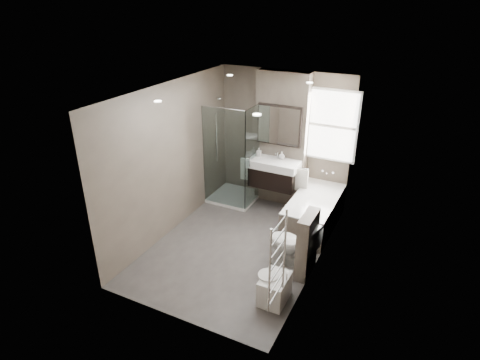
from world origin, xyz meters
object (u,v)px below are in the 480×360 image
Objects in this scene: toilet at (292,245)px; bidet at (274,288)px; bathtub at (314,211)px; vanity at (274,173)px.

toilet is 1.58× the size of bidet.
toilet is (0.05, -1.31, 0.08)m from bathtub.
bathtub reaches higher than bidet.
toilet is 0.83m from bidet.
bidet is (1.01, -2.45, -0.54)m from vanity.
bathtub is 3.19× the size of bidet.
bidet is (0.09, -2.12, -0.11)m from bathtub.
bathtub is at bearing -166.45° from toilet.
vanity is at bearing -137.77° from toilet.
bidet is at bearing -87.59° from bathtub.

